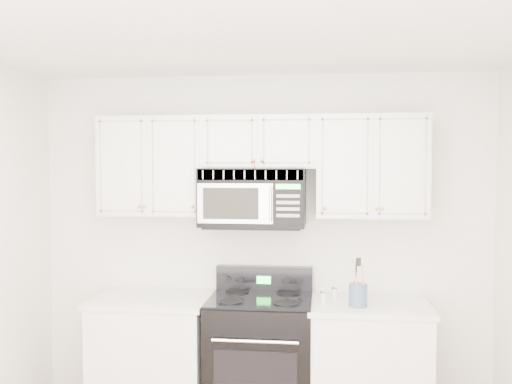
# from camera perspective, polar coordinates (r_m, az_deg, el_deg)

# --- Properties ---
(room) EXTENTS (3.51, 3.51, 2.61)m
(room) POSITION_cam_1_polar(r_m,az_deg,el_deg) (2.77, -3.17, -9.92)
(room) COLOR #8F6447
(room) RESTS_ON ground
(base_cabinet_left) EXTENTS (0.86, 0.65, 0.92)m
(base_cabinet_left) POSITION_cam_1_polar(r_m,az_deg,el_deg) (4.54, -10.29, -16.33)
(base_cabinet_left) COLOR silver
(base_cabinet_left) RESTS_ON ground
(base_cabinet_right) EXTENTS (0.86, 0.65, 0.92)m
(base_cabinet_right) POSITION_cam_1_polar(r_m,az_deg,el_deg) (4.38, 11.17, -17.09)
(base_cabinet_right) COLOR silver
(base_cabinet_right) RESTS_ON ground
(range) EXTENTS (0.75, 0.68, 1.12)m
(range) POSITION_cam_1_polar(r_m,az_deg,el_deg) (4.36, 0.45, -16.29)
(range) COLOR black
(range) RESTS_ON ground
(upper_cabinets) EXTENTS (2.44, 0.37, 0.75)m
(upper_cabinets) POSITION_cam_1_polar(r_m,az_deg,el_deg) (4.28, 0.44, 3.10)
(upper_cabinets) COLOR silver
(upper_cabinets) RESTS_ON ground
(microwave) EXTENTS (0.78, 0.44, 0.43)m
(microwave) POSITION_cam_1_polar(r_m,az_deg,el_deg) (4.25, -0.30, -0.51)
(microwave) COLOR black
(microwave) RESTS_ON ground
(utensil_crock) EXTENTS (0.13, 0.13, 0.34)m
(utensil_crock) POSITION_cam_1_polar(r_m,az_deg,el_deg) (4.09, 10.16, -10.06)
(utensil_crock) COLOR #3E566D
(utensil_crock) RESTS_ON base_cabinet_right
(shaker_salt) EXTENTS (0.04, 0.04, 0.10)m
(shaker_salt) POSITION_cam_1_polar(r_m,az_deg,el_deg) (4.24, 7.88, -10.02)
(shaker_salt) COLOR silver
(shaker_salt) RESTS_ON base_cabinet_right
(shaker_pepper) EXTENTS (0.04, 0.04, 0.10)m
(shaker_pepper) POSITION_cam_1_polar(r_m,az_deg,el_deg) (4.11, 6.74, -10.45)
(shaker_pepper) COLOR silver
(shaker_pepper) RESTS_ON base_cabinet_right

